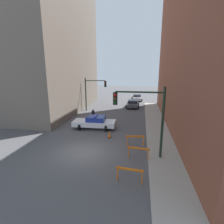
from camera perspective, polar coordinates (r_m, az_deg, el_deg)
name	(u,v)px	position (r m, az deg, el deg)	size (l,w,h in m)	color
ground_plane	(84,152)	(14.52, -9.07, -12.85)	(120.00, 120.00, 0.00)	#4C4C4F
sidewalk_right	(164,158)	(13.96, 16.67, -14.16)	(2.40, 44.00, 0.12)	#9E998E
building_corner_left	(35,36)	(31.34, -23.75, 21.69)	(14.00, 20.00, 22.83)	#6B6056
traffic_light_near	(146,112)	(12.61, 11.11, 0.06)	(3.64, 0.35, 5.20)	black
traffic_light_far	(92,90)	(27.83, -6.45, 7.27)	(3.44, 0.35, 5.20)	black
police_car	(95,122)	(19.70, -5.66, -3.29)	(4.76, 2.47, 1.52)	white
parked_car_near	(133,104)	(30.81, 6.77, 2.75)	(2.34, 4.34, 1.31)	#474C51
parked_car_mid	(137,97)	(37.98, 8.11, 4.76)	(2.46, 4.41, 1.31)	silver
pedestrian_crossing	(93,115)	(22.15, -6.17, -1.03)	(0.51, 0.51, 1.66)	black
barrier_front	(130,173)	(10.78, 5.79, -19.09)	(1.60, 0.31, 0.90)	orange
barrier_mid	(138,151)	(13.30, 8.61, -12.47)	(1.59, 0.33, 0.90)	orange
barrier_back	(135,139)	(15.45, 7.63, -8.62)	(1.58, 0.41, 0.90)	orange
traffic_cone	(109,134)	(17.12, -0.89, -7.31)	(0.36, 0.36, 0.66)	black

